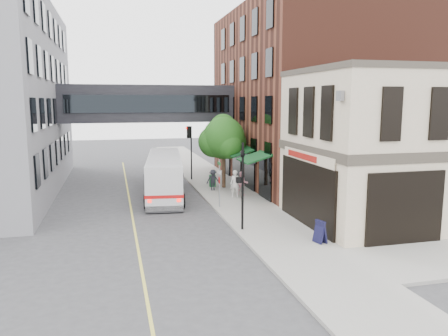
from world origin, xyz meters
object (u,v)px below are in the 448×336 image
newspaper_box (212,181)px  pedestrian_a (235,184)px  sandwich_board (320,232)px  bus (165,174)px  pedestrian_c (213,180)px  pedestrian_b (242,184)px

newspaper_box → pedestrian_a: bearing=-79.2°
sandwich_board → pedestrian_a: bearing=82.0°
bus → newspaper_box: size_ratio=11.79×
bus → newspaper_box: bearing=22.9°
newspaper_box → pedestrian_c: bearing=-99.8°
newspaper_box → sandwich_board: (1.90, -14.44, 0.08)m
sandwich_board → pedestrian_b: bearing=78.4°
pedestrian_a → newspaper_box: 4.12m
pedestrian_b → pedestrian_c: (-1.58, 2.26, -0.07)m
sandwich_board → newspaper_box: bearing=82.9°
pedestrian_a → newspaper_box: pedestrian_a is taller
pedestrian_c → sandwich_board: bearing=-83.4°
bus → sandwich_board: size_ratio=10.00×
newspaper_box → sandwich_board: sandwich_board is taller
bus → pedestrian_b: 5.58m
pedestrian_b → sandwich_board: pedestrian_b is taller
pedestrian_a → newspaper_box: bearing=120.9°
bus → pedestrian_a: size_ratio=5.73×
pedestrian_a → pedestrian_b: pedestrian_a is taller
pedestrian_b → pedestrian_c: 2.76m
pedestrian_a → newspaper_box: (-0.70, 4.03, -0.48)m
pedestrian_a → pedestrian_c: 2.85m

